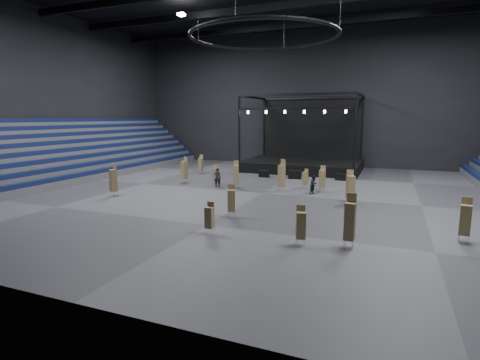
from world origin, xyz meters
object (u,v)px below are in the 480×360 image
at_px(flight_case_mid, 295,175).
at_px(chair_stack_5, 184,169).
at_px(chair_stack_9, 113,180).
at_px(chair_stack_6, 350,220).
at_px(chair_stack_1, 215,174).
at_px(chair_stack_11, 201,164).
at_px(crew_member, 314,185).
at_px(chair_stack_0, 322,178).
at_px(chair_stack_3, 465,219).
at_px(chair_stack_4, 231,200).
at_px(chair_stack_7, 301,225).
at_px(chair_stack_2, 350,186).
at_px(chair_stack_8, 305,178).
at_px(chair_stack_13, 282,175).
at_px(man_center, 217,177).
at_px(stage, 304,158).
at_px(flight_case_left, 264,174).
at_px(chair_stack_12, 236,174).
at_px(flight_case_right, 341,177).
at_px(chair_stack_10, 210,217).

distance_m(flight_case_mid, chair_stack_5, 11.75).
bearing_deg(chair_stack_9, chair_stack_6, 6.23).
xyz_separation_m(chair_stack_1, chair_stack_11, (-4.68, 5.83, 0.14)).
distance_m(chair_stack_6, crew_member, 13.39).
xyz_separation_m(chair_stack_0, chair_stack_3, (9.30, -10.78, 0.06)).
distance_m(flight_case_mid, chair_stack_4, 16.86).
relative_size(chair_stack_7, chair_stack_9, 0.78).
bearing_deg(chair_stack_2, chair_stack_8, 107.98).
relative_size(chair_stack_13, man_center, 1.56).
height_order(chair_stack_0, chair_stack_6, chair_stack_6).
height_order(chair_stack_5, chair_stack_6, chair_stack_6).
bearing_deg(stage, chair_stack_8, -76.86).
bearing_deg(chair_stack_6, stage, 111.95).
relative_size(flight_case_left, man_center, 0.60).
relative_size(stage, flight_case_left, 12.81).
bearing_deg(chair_stack_12, chair_stack_4, -92.35).
bearing_deg(chair_stack_8, chair_stack_6, -44.85).
xyz_separation_m(chair_stack_4, chair_stack_11, (-10.90, 16.25, 0.01)).
bearing_deg(chair_stack_12, chair_stack_8, -4.72).
bearing_deg(flight_case_mid, flight_case_right, 10.95).
height_order(chair_stack_1, chair_stack_6, chair_stack_6).
bearing_deg(man_center, flight_case_left, -123.11).
height_order(flight_case_left, chair_stack_11, chair_stack_11).
height_order(stage, man_center, stage).
bearing_deg(flight_case_left, flight_case_right, 7.51).
bearing_deg(chair_stack_6, flight_case_right, 103.16).
relative_size(chair_stack_4, man_center, 1.19).
distance_m(flight_case_mid, chair_stack_0, 7.32).
xyz_separation_m(chair_stack_8, crew_member, (1.26, -2.21, -0.16)).
xyz_separation_m(chair_stack_3, chair_stack_7, (-7.88, -3.69, -0.16)).
height_order(stage, chair_stack_6, stage).
bearing_deg(chair_stack_1, chair_stack_0, -9.87).
bearing_deg(chair_stack_11, chair_stack_9, -92.93).
xyz_separation_m(chair_stack_0, chair_stack_4, (-4.07, -10.72, -0.06)).
bearing_deg(stage, flight_case_mid, -84.21).
bearing_deg(crew_member, flight_case_right, 11.68).
distance_m(chair_stack_9, chair_stack_11, 13.87).
height_order(chair_stack_13, crew_member, chair_stack_13).
relative_size(chair_stack_1, chair_stack_6, 0.70).
distance_m(flight_case_mid, chair_stack_11, 11.08).
height_order(chair_stack_3, chair_stack_11, chair_stack_3).
bearing_deg(man_center, chair_stack_1, -69.75).
height_order(chair_stack_6, chair_stack_11, chair_stack_6).
distance_m(chair_stack_1, chair_stack_13, 6.95).
bearing_deg(chair_stack_3, chair_stack_4, -172.20).
distance_m(chair_stack_9, chair_stack_10, 13.51).
relative_size(chair_stack_10, chair_stack_11, 0.82).
bearing_deg(chair_stack_6, chair_stack_9, 169.10).
distance_m(chair_stack_11, chair_stack_12, 9.70).
distance_m(stage, chair_stack_10, 28.24).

